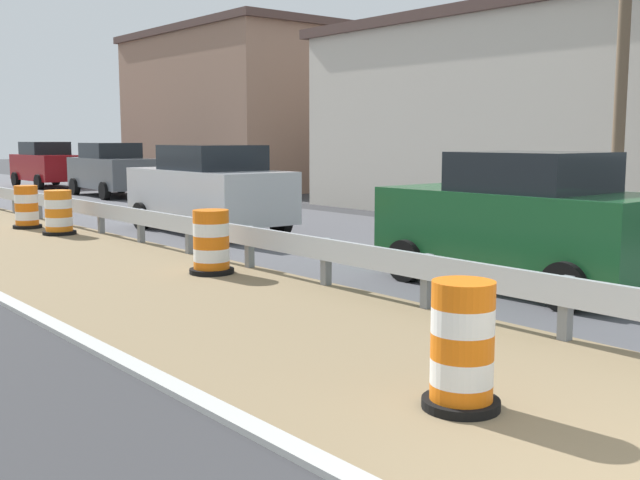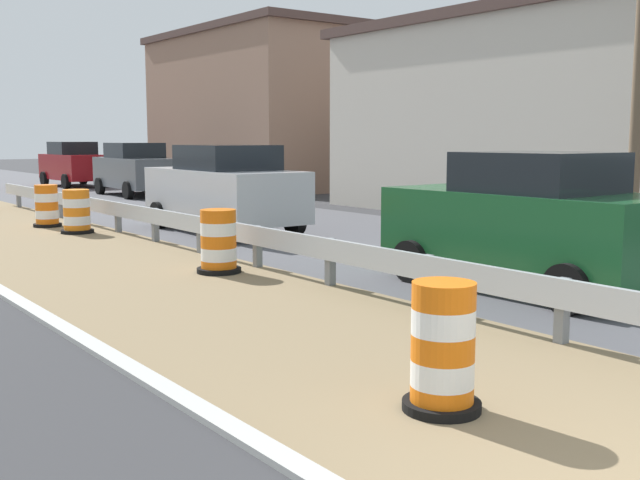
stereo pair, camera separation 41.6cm
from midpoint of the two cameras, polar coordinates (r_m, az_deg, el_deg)
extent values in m
cube|color=slate|center=(8.53, 16.59, -4.93)|extent=(0.12, 0.12, 0.70)
cube|color=slate|center=(9.76, 6.79, -3.10)|extent=(0.12, 0.12, 0.70)
cube|color=slate|center=(11.22, -0.61, -1.64)|extent=(0.12, 0.12, 0.70)
cube|color=slate|center=(12.82, -6.23, -0.52)|extent=(0.12, 0.12, 0.70)
cube|color=slate|center=(14.53, -10.56, 0.36)|extent=(0.12, 0.12, 0.70)
cube|color=slate|center=(16.30, -13.97, 1.04)|extent=(0.12, 0.12, 0.70)
cube|color=slate|center=(18.12, -16.71, 1.59)|extent=(0.12, 0.12, 0.70)
cube|color=slate|center=(19.98, -18.94, 2.03)|extent=(0.12, 0.12, 0.70)
cube|color=slate|center=(21.86, -20.79, 2.39)|extent=(0.12, 0.12, 0.70)
cube|color=slate|center=(23.76, -22.34, 2.70)|extent=(0.12, 0.12, 0.70)
cylinder|color=orange|center=(6.30, 8.62, -11.47)|extent=(0.51, 0.51, 0.21)
cylinder|color=white|center=(6.24, 8.65, -9.66)|extent=(0.51, 0.51, 0.21)
cylinder|color=orange|center=(6.18, 8.69, -7.81)|extent=(0.51, 0.51, 0.21)
cylinder|color=white|center=(6.13, 8.73, -5.94)|extent=(0.51, 0.51, 0.21)
cylinder|color=orange|center=(6.08, 8.77, -4.03)|extent=(0.51, 0.51, 0.21)
cylinder|color=black|center=(6.32, 8.60, -12.02)|extent=(0.63, 0.63, 0.08)
cylinder|color=orange|center=(12.38, -9.06, -2.02)|extent=(0.57, 0.57, 0.20)
cylinder|color=white|center=(12.35, -9.08, -1.08)|extent=(0.57, 0.57, 0.20)
cylinder|color=orange|center=(12.32, -9.10, -0.14)|extent=(0.57, 0.57, 0.20)
cylinder|color=white|center=(12.30, -9.12, 0.81)|extent=(0.57, 0.57, 0.20)
cylinder|color=orange|center=(12.27, -9.14, 1.76)|extent=(0.57, 0.57, 0.20)
cylinder|color=black|center=(12.39, -9.06, -2.30)|extent=(0.72, 0.72, 0.08)
cylinder|color=orange|center=(18.21, -19.54, 0.70)|extent=(0.59, 0.59, 0.20)
cylinder|color=white|center=(18.18, -19.57, 1.33)|extent=(0.59, 0.59, 0.20)
cylinder|color=orange|center=(18.16, -19.60, 1.96)|extent=(0.59, 0.59, 0.20)
cylinder|color=white|center=(18.15, -19.63, 2.58)|extent=(0.59, 0.59, 0.20)
cylinder|color=orange|center=(18.13, -19.65, 3.21)|extent=(0.59, 0.59, 0.20)
cylinder|color=black|center=(18.21, -19.53, 0.52)|extent=(0.74, 0.74, 0.08)
cylinder|color=orange|center=(19.75, -21.62, 1.13)|extent=(0.54, 0.54, 0.21)
cylinder|color=white|center=(19.73, -21.65, 1.72)|extent=(0.54, 0.54, 0.21)
cylinder|color=orange|center=(19.72, -21.68, 2.31)|extent=(0.54, 0.54, 0.21)
cylinder|color=white|center=(19.70, -21.70, 2.91)|extent=(0.54, 0.54, 0.21)
cylinder|color=orange|center=(19.68, -21.73, 3.51)|extent=(0.54, 0.54, 0.21)
cylinder|color=black|center=(19.76, -21.61, 0.94)|extent=(0.68, 0.68, 0.08)
cube|color=silver|center=(17.71, -9.03, 3.41)|extent=(2.02, 4.68, 1.12)
cube|color=black|center=(17.51, -8.79, 6.13)|extent=(1.77, 2.17, 0.56)
cylinder|color=black|center=(18.70, -13.82, 1.77)|extent=(0.24, 0.65, 0.64)
cylinder|color=black|center=(19.55, -8.73, 2.15)|extent=(0.24, 0.65, 0.64)
cylinder|color=black|center=(15.97, -9.31, 0.93)|extent=(0.24, 0.65, 0.64)
cylinder|color=black|center=(16.96, -3.66, 1.40)|extent=(0.24, 0.65, 0.64)
cube|color=maroon|center=(35.98, -20.07, 5.14)|extent=(1.90, 4.25, 1.11)
cube|color=black|center=(36.12, -20.23, 6.47)|extent=(1.67, 1.97, 0.56)
cylinder|color=black|center=(35.05, -17.84, 4.27)|extent=(0.23, 0.64, 0.64)
cylinder|color=black|center=(34.39, -20.62, 4.09)|extent=(0.23, 0.64, 0.64)
cylinder|color=black|center=(37.62, -19.49, 4.40)|extent=(0.23, 0.64, 0.64)
cylinder|color=black|center=(37.01, -22.11, 4.23)|extent=(0.23, 0.64, 0.64)
cube|color=#4C5156|center=(29.57, -15.64, 4.86)|extent=(2.03, 4.61, 1.10)
cube|color=black|center=(29.72, -15.83, 6.47)|extent=(1.75, 2.15, 0.56)
cylinder|color=black|center=(28.59, -12.76, 3.76)|extent=(0.24, 0.65, 0.64)
cylinder|color=black|center=(27.87, -16.23, 3.55)|extent=(0.24, 0.65, 0.64)
cylinder|color=black|center=(31.33, -15.04, 4.01)|extent=(0.24, 0.65, 0.64)
cylinder|color=black|center=(30.68, -18.26, 3.82)|extent=(0.24, 0.65, 0.64)
cube|color=#195128|center=(11.38, 13.79, 0.88)|extent=(2.03, 4.12, 1.08)
cube|color=black|center=(11.22, 14.60, 4.97)|extent=(1.78, 1.92, 0.56)
cylinder|color=black|center=(11.56, 5.47, -1.55)|extent=(0.24, 0.65, 0.64)
cylinder|color=black|center=(13.01, 11.36, -0.64)|extent=(0.24, 0.65, 0.64)
cylinder|color=black|center=(9.92, 16.77, -3.37)|extent=(0.24, 0.65, 0.64)
cube|color=beige|center=(22.52, 19.31, 8.47)|extent=(7.56, 15.74, 5.31)
cube|color=#4C3833|center=(22.76, 19.63, 15.54)|extent=(7.87, 16.37, 0.30)
cube|color=#93705B|center=(34.37, -6.28, 9.41)|extent=(6.51, 10.58, 6.50)
cube|color=#4C3833|center=(34.65, -6.37, 15.04)|extent=(6.77, 11.01, 0.30)
cylinder|color=brown|center=(16.32, 20.99, 12.08)|extent=(0.24, 0.24, 7.13)
camera|label=1|loc=(0.21, -91.23, -0.16)|focal=42.76mm
camera|label=2|loc=(0.21, 88.77, 0.16)|focal=42.76mm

